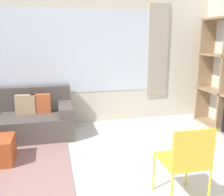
% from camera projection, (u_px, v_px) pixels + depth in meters
% --- Properties ---
extents(wall_back, '(6.95, 0.11, 2.70)m').
position_uv_depth(wall_back, '(74.00, 57.00, 4.88)').
color(wall_back, beige).
rests_on(wall_back, ground_plane).
extents(couch_main, '(2.11, 0.93, 0.83)m').
position_uv_depth(couch_main, '(12.00, 120.00, 4.39)').
color(couch_main, '#564C47').
rests_on(couch_main, ground_plane).
extents(folding_chair, '(0.44, 0.46, 0.86)m').
position_uv_depth(folding_chair, '(186.00, 158.00, 2.52)').
color(folding_chair, gold).
rests_on(folding_chair, ground_plane).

